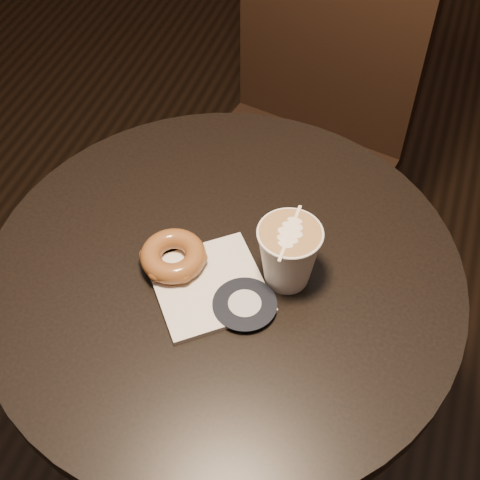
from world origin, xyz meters
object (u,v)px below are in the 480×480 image
(doughnut, at_px, (173,256))
(latte_cup, at_px, (288,256))
(pastry_bag, at_px, (209,285))
(cafe_table, at_px, (226,340))
(chair, at_px, (306,115))

(doughnut, distance_m, latte_cup, 0.17)
(pastry_bag, distance_m, doughnut, 0.07)
(cafe_table, height_order, pastry_bag, pastry_bag)
(chair, relative_size, latte_cup, 10.36)
(pastry_bag, height_order, latte_cup, latte_cup)
(pastry_bag, height_order, doughnut, doughnut)
(cafe_table, xyz_separation_m, doughnut, (-0.07, -0.02, 0.22))
(cafe_table, bearing_deg, doughnut, -164.09)
(cafe_table, height_order, doughnut, doughnut)
(doughnut, height_order, latte_cup, latte_cup)
(doughnut, xyz_separation_m, latte_cup, (0.16, 0.03, 0.03))
(pastry_bag, distance_m, latte_cup, 0.12)
(cafe_table, relative_size, chair, 0.72)
(cafe_table, xyz_separation_m, chair, (-0.02, 0.57, 0.03))
(cafe_table, relative_size, latte_cup, 7.47)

